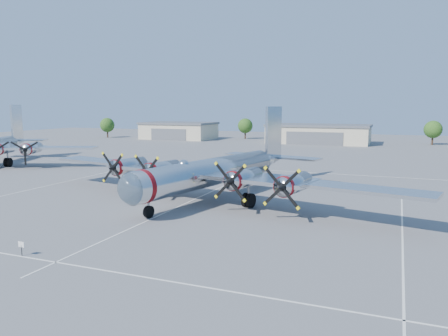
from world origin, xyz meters
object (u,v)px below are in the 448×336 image
at_px(hangar_center, 319,134).
at_px(tree_west, 245,126).
at_px(hangar_west, 179,130).
at_px(tree_east, 433,129).
at_px(main_bomber_b29, 216,198).
at_px(info_placard, 21,246).
at_px(tree_far_west, 107,125).

xyz_separation_m(hangar_center, tree_west, (-25.00, 8.04, 1.51)).
height_order(hangar_west, hangar_center, same).
bearing_deg(tree_east, hangar_center, -168.62).
bearing_deg(tree_east, hangar_west, -175.40).
bearing_deg(tree_east, main_bomber_b29, -107.97).
xyz_separation_m(tree_east, info_placard, (-33.16, -109.89, -3.49)).
height_order(hangar_west, tree_far_west, tree_far_west).
distance_m(hangar_center, tree_east, 30.64).
xyz_separation_m(tree_far_west, tree_west, (45.00, 12.00, 0.00)).
relative_size(tree_far_west, info_placard, 6.37).
distance_m(hangar_center, main_bomber_b29, 80.43).
bearing_deg(main_bomber_b29, tree_far_west, 145.86).
xyz_separation_m(tree_far_west, tree_east, (100.00, 10.00, 0.00)).
distance_m(hangar_west, tree_far_west, 25.36).
height_order(hangar_west, info_placard, hangar_west).
distance_m(tree_west, info_placard, 114.05).
bearing_deg(hangar_center, tree_far_west, -176.76).
distance_m(hangar_west, tree_east, 75.26).
bearing_deg(tree_west, tree_east, -2.08).
bearing_deg(hangar_west, info_placard, -68.06).
bearing_deg(main_bomber_b29, info_placard, -89.79).
distance_m(tree_far_west, tree_east, 100.50).
bearing_deg(tree_far_west, hangar_west, 9.01).
xyz_separation_m(hangar_center, tree_far_west, (-70.00, -3.96, 1.51)).
distance_m(hangar_center, tree_west, 26.30).
xyz_separation_m(hangar_west, tree_far_west, (-25.00, -3.96, 1.51)).
bearing_deg(main_bomber_b29, hangar_west, 132.88).
bearing_deg(main_bomber_b29, tree_east, 84.60).
height_order(hangar_center, tree_west, tree_west).
relative_size(hangar_center, main_bomber_b29, 0.60).
xyz_separation_m(main_bomber_b29, info_placard, (-5.15, -23.49, 0.73)).
xyz_separation_m(hangar_west, info_placard, (41.84, -103.85, -1.98)).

